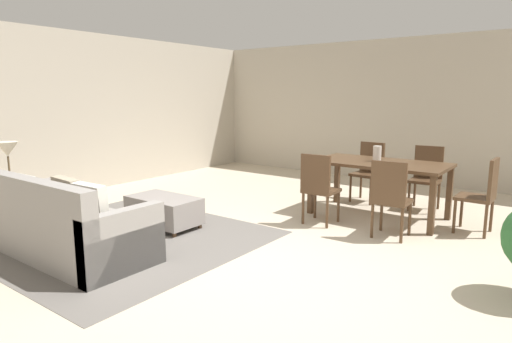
{
  "coord_description": "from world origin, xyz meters",
  "views": [
    {
      "loc": [
        2.42,
        -3.35,
        1.65
      ],
      "look_at": [
        -0.74,
        0.87,
        0.73
      ],
      "focal_mm": 30.69,
      "sensor_mm": 36.0,
      "label": 1
    }
  ],
  "objects": [
    {
      "name": "ground_plane",
      "position": [
        0.0,
        0.0,
        0.0
      ],
      "size": [
        10.8,
        10.8,
        0.0
      ],
      "primitive_type": "plane",
      "color": "beige"
    },
    {
      "name": "wall_back",
      "position": [
        0.0,
        5.0,
        1.35
      ],
      "size": [
        9.0,
        0.12,
        2.7
      ],
      "primitive_type": "cube",
      "color": "#BCB2A0",
      "rests_on": "ground_plane"
    },
    {
      "name": "wall_left",
      "position": [
        -4.5,
        0.5,
        1.35
      ],
      "size": [
        0.12,
        11.0,
        2.7
      ],
      "primitive_type": "cube",
      "color": "#BCB2A0",
      "rests_on": "ground_plane"
    },
    {
      "name": "area_rug",
      "position": [
        -1.79,
        -0.38,
        0.0
      ],
      "size": [
        3.0,
        2.8,
        0.01
      ],
      "primitive_type": "cube",
      "color": "slate",
      "rests_on": "ground_plane"
    },
    {
      "name": "couch",
      "position": [
        -1.86,
        -1.05,
        0.3
      ],
      "size": [
        2.14,
        0.88,
        0.86
      ],
      "color": "gray",
      "rests_on": "ground_plane"
    },
    {
      "name": "ottoman_table",
      "position": [
        -1.72,
        0.24,
        0.22
      ],
      "size": [
        0.92,
        0.53,
        0.38
      ],
      "color": "gray",
      "rests_on": "ground_plane"
    },
    {
      "name": "side_table",
      "position": [
        -3.23,
        -0.91,
        0.44
      ],
      "size": [
        0.4,
        0.4,
        0.56
      ],
      "color": "olive",
      "rests_on": "ground_plane"
    },
    {
      "name": "table_lamp",
      "position": [
        -3.23,
        -0.91,
        0.97
      ],
      "size": [
        0.26,
        0.26,
        0.52
      ],
      "color": "brown",
      "rests_on": "side_table"
    },
    {
      "name": "dining_table",
      "position": [
        0.26,
        2.33,
        0.67
      ],
      "size": [
        1.76,
        0.94,
        0.76
      ],
      "color": "#513823",
      "rests_on": "ground_plane"
    },
    {
      "name": "dining_chair_near_left",
      "position": [
        -0.21,
        1.5,
        0.52
      ],
      "size": [
        0.41,
        0.41,
        0.92
      ],
      "color": "#513823",
      "rests_on": "ground_plane"
    },
    {
      "name": "dining_chair_near_right",
      "position": [
        0.73,
        1.49,
        0.52
      ],
      "size": [
        0.42,
        0.42,
        0.92
      ],
      "color": "#513823",
      "rests_on": "ground_plane"
    },
    {
      "name": "dining_chair_far_left",
      "position": [
        -0.21,
        3.12,
        0.52
      ],
      "size": [
        0.43,
        0.43,
        0.92
      ],
      "color": "#513823",
      "rests_on": "ground_plane"
    },
    {
      "name": "dining_chair_far_right",
      "position": [
        0.67,
        3.14,
        0.52
      ],
      "size": [
        0.43,
        0.43,
        0.92
      ],
      "color": "#513823",
      "rests_on": "ground_plane"
    },
    {
      "name": "dining_chair_head_east",
      "position": [
        1.55,
        2.33,
        0.52
      ],
      "size": [
        0.41,
        0.41,
        0.92
      ],
      "color": "#513823",
      "rests_on": "ground_plane"
    },
    {
      "name": "vase_centerpiece",
      "position": [
        0.21,
        2.35,
        0.86
      ],
      "size": [
        0.11,
        0.11,
        0.21
      ],
      "primitive_type": "cylinder",
      "color": "silver",
      "rests_on": "dining_table"
    }
  ]
}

